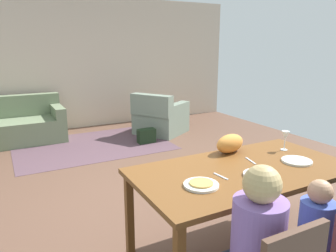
{
  "coord_description": "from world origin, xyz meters",
  "views": [
    {
      "loc": [
        -1.58,
        -3.28,
        1.72
      ],
      "look_at": [
        0.04,
        -0.23,
        0.85
      ],
      "focal_mm": 34.34,
      "sensor_mm": 36.0,
      "label": 1
    }
  ],
  "objects_px": {
    "wine_glass": "(285,137)",
    "armchair": "(160,118)",
    "plate_near_child": "(260,175)",
    "cat": "(230,143)",
    "handbag": "(146,136)",
    "person_child": "(309,248)",
    "plate_near_man": "(201,185)",
    "plate_near_woman": "(297,161)",
    "dining_table": "(243,176)",
    "couch": "(13,126)"
  },
  "relations": [
    {
      "from": "couch",
      "to": "plate_near_child",
      "type": "bearing_deg",
      "value": -71.66
    },
    {
      "from": "dining_table",
      "to": "cat",
      "type": "bearing_deg",
      "value": 68.01
    },
    {
      "from": "couch",
      "to": "armchair",
      "type": "xyz_separation_m",
      "value": [
        2.62,
        -0.69,
        0.02
      ]
    },
    {
      "from": "plate_near_child",
      "to": "person_child",
      "type": "xyz_separation_m",
      "value": [
        -0.0,
        -0.48,
        -0.34
      ]
    },
    {
      "from": "dining_table",
      "to": "person_child",
      "type": "relative_size",
      "value": 1.94
    },
    {
      "from": "armchair",
      "to": "handbag",
      "type": "bearing_deg",
      "value": -136.9
    },
    {
      "from": "plate_near_man",
      "to": "couch",
      "type": "relative_size",
      "value": 0.14
    },
    {
      "from": "plate_near_child",
      "to": "armchair",
      "type": "xyz_separation_m",
      "value": [
        1.1,
        3.91,
        -0.45
      ]
    },
    {
      "from": "plate_near_man",
      "to": "person_child",
      "type": "distance_m",
      "value": 0.8
    },
    {
      "from": "plate_near_child",
      "to": "plate_near_woman",
      "type": "xyz_separation_m",
      "value": [
        0.49,
        0.08,
        0.0
      ]
    },
    {
      "from": "person_child",
      "to": "handbag",
      "type": "relative_size",
      "value": 2.89
    },
    {
      "from": "dining_table",
      "to": "cat",
      "type": "relative_size",
      "value": 5.6
    },
    {
      "from": "wine_glass",
      "to": "cat",
      "type": "relative_size",
      "value": 0.58
    },
    {
      "from": "plate_near_child",
      "to": "dining_table",
      "type": "bearing_deg",
      "value": 90.0
    },
    {
      "from": "wine_glass",
      "to": "person_child",
      "type": "xyz_separation_m",
      "value": [
        -0.65,
        -0.84,
        -0.46
      ]
    },
    {
      "from": "plate_near_man",
      "to": "person_child",
      "type": "height_order",
      "value": "person_child"
    },
    {
      "from": "wine_glass",
      "to": "couch",
      "type": "xyz_separation_m",
      "value": [
        -2.17,
        4.23,
        -0.59
      ]
    },
    {
      "from": "cat",
      "to": "couch",
      "type": "height_order",
      "value": "cat"
    },
    {
      "from": "couch",
      "to": "person_child",
      "type": "bearing_deg",
      "value": -73.31
    },
    {
      "from": "armchair",
      "to": "wine_glass",
      "type": "bearing_deg",
      "value": -97.3
    },
    {
      "from": "plate_near_child",
      "to": "plate_near_woman",
      "type": "bearing_deg",
      "value": 9.23
    },
    {
      "from": "plate_near_man",
      "to": "plate_near_child",
      "type": "distance_m",
      "value": 0.5
    },
    {
      "from": "plate_near_woman",
      "to": "cat",
      "type": "xyz_separation_m",
      "value": [
        -0.34,
        0.47,
        0.08
      ]
    },
    {
      "from": "armchair",
      "to": "handbag",
      "type": "distance_m",
      "value": 0.72
    },
    {
      "from": "plate_near_child",
      "to": "armchair",
      "type": "relative_size",
      "value": 0.21
    },
    {
      "from": "plate_near_woman",
      "to": "cat",
      "type": "distance_m",
      "value": 0.59
    },
    {
      "from": "cat",
      "to": "armchair",
      "type": "height_order",
      "value": "cat"
    },
    {
      "from": "wine_glass",
      "to": "person_child",
      "type": "distance_m",
      "value": 1.16
    },
    {
      "from": "armchair",
      "to": "plate_near_man",
      "type": "bearing_deg",
      "value": -112.48
    },
    {
      "from": "plate_near_child",
      "to": "wine_glass",
      "type": "distance_m",
      "value": 0.75
    },
    {
      "from": "plate_near_child",
      "to": "cat",
      "type": "distance_m",
      "value": 0.58
    },
    {
      "from": "plate_near_man",
      "to": "plate_near_woman",
      "type": "bearing_deg",
      "value": 1.16
    },
    {
      "from": "couch",
      "to": "handbag",
      "type": "xyz_separation_m",
      "value": [
        2.12,
        -1.16,
        -0.17
      ]
    },
    {
      "from": "plate_near_man",
      "to": "wine_glass",
      "type": "height_order",
      "value": "wine_glass"
    },
    {
      "from": "plate_near_woman",
      "to": "cat",
      "type": "relative_size",
      "value": 0.78
    },
    {
      "from": "plate_near_woman",
      "to": "cat",
      "type": "height_order",
      "value": "cat"
    },
    {
      "from": "plate_near_woman",
      "to": "couch",
      "type": "bearing_deg",
      "value": 114.06
    },
    {
      "from": "armchair",
      "to": "handbag",
      "type": "xyz_separation_m",
      "value": [
        -0.5,
        -0.47,
        -0.19
      ]
    },
    {
      "from": "plate_near_woman",
      "to": "couch",
      "type": "xyz_separation_m",
      "value": [
        -2.02,
        4.51,
        -0.47
      ]
    },
    {
      "from": "plate_near_man",
      "to": "person_child",
      "type": "xyz_separation_m",
      "value": [
        0.49,
        -0.54,
        -0.34
      ]
    },
    {
      "from": "person_child",
      "to": "wine_glass",
      "type": "bearing_deg",
      "value": 52.47
    },
    {
      "from": "wine_glass",
      "to": "cat",
      "type": "distance_m",
      "value": 0.53
    },
    {
      "from": "cat",
      "to": "handbag",
      "type": "distance_m",
      "value": 3.0
    },
    {
      "from": "dining_table",
      "to": "plate_near_woman",
      "type": "distance_m",
      "value": 0.51
    },
    {
      "from": "wine_glass",
      "to": "armchair",
      "type": "distance_m",
      "value": 3.62
    },
    {
      "from": "plate_near_man",
      "to": "plate_near_child",
      "type": "height_order",
      "value": "same"
    },
    {
      "from": "person_child",
      "to": "plate_near_woman",
      "type": "bearing_deg",
      "value": 48.65
    },
    {
      "from": "plate_near_woman",
      "to": "person_child",
      "type": "distance_m",
      "value": 0.82
    },
    {
      "from": "person_child",
      "to": "armchair",
      "type": "xyz_separation_m",
      "value": [
        1.1,
        4.39,
        -0.11
      ]
    },
    {
      "from": "plate_near_man",
      "to": "plate_near_child",
      "type": "bearing_deg",
      "value": -6.95
    }
  ]
}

